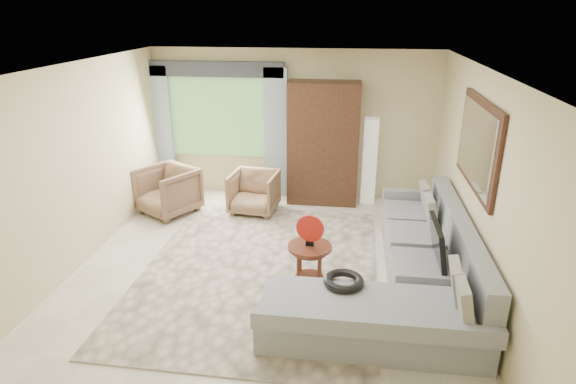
# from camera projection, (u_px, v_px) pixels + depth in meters

# --- Properties ---
(ground) EXTENTS (6.00, 6.00, 0.00)m
(ground) POSITION_uv_depth(u_px,v_px,m) (265.00, 277.00, 6.16)
(ground) COLOR silver
(ground) RESTS_ON ground
(area_rug) EXTENTS (3.05, 4.04, 0.02)m
(area_rug) POSITION_uv_depth(u_px,v_px,m) (260.00, 269.00, 6.33)
(area_rug) COLOR beige
(area_rug) RESTS_ON ground
(sectional_sofa) EXTENTS (2.30, 3.46, 0.90)m
(sectional_sofa) POSITION_uv_depth(u_px,v_px,m) (411.00, 274.00, 5.68)
(sectional_sofa) COLOR gray
(sectional_sofa) RESTS_ON ground
(tv_screen) EXTENTS (0.14, 0.74, 0.48)m
(tv_screen) POSITION_uv_depth(u_px,v_px,m) (438.00, 242.00, 5.50)
(tv_screen) COLOR black
(tv_screen) RESTS_ON sectional_sofa
(garden_hose) EXTENTS (0.43, 0.43, 0.09)m
(garden_hose) POSITION_uv_depth(u_px,v_px,m) (344.00, 281.00, 5.05)
(garden_hose) COLOR black
(garden_hose) RESTS_ON sectional_sofa
(coffee_table) EXTENTS (0.54, 0.54, 0.54)m
(coffee_table) POSITION_uv_depth(u_px,v_px,m) (309.00, 264.00, 5.91)
(coffee_table) COLOR #431D12
(coffee_table) RESTS_ON ground
(red_disc) EXTENTS (0.34, 0.08, 0.34)m
(red_disc) POSITION_uv_depth(u_px,v_px,m) (310.00, 228.00, 5.73)
(red_disc) COLOR red
(red_disc) RESTS_ON coffee_table
(armchair_left) EXTENTS (1.16, 1.17, 0.78)m
(armchair_left) POSITION_uv_depth(u_px,v_px,m) (167.00, 191.00, 7.96)
(armchair_left) COLOR brown
(armchair_left) RESTS_ON ground
(armchair_right) EXTENTS (0.82, 0.84, 0.70)m
(armchair_right) POSITION_uv_depth(u_px,v_px,m) (254.00, 192.00, 8.02)
(armchair_right) COLOR #8B684C
(armchair_right) RESTS_ON ground
(potted_plant) EXTENTS (0.50, 0.45, 0.50)m
(potted_plant) POSITION_uv_depth(u_px,v_px,m) (175.00, 185.00, 8.63)
(potted_plant) COLOR #999999
(potted_plant) RESTS_ON ground
(armoire) EXTENTS (1.20, 0.55, 2.10)m
(armoire) POSITION_uv_depth(u_px,v_px,m) (323.00, 144.00, 8.24)
(armoire) COLOR black
(armoire) RESTS_ON ground
(floor_lamp) EXTENTS (0.24, 0.24, 1.50)m
(floor_lamp) POSITION_uv_depth(u_px,v_px,m) (369.00, 161.00, 8.30)
(floor_lamp) COLOR silver
(floor_lamp) RESTS_ON ground
(window) EXTENTS (1.80, 0.04, 1.40)m
(window) POSITION_uv_depth(u_px,v_px,m) (218.00, 117.00, 8.57)
(window) COLOR #669E59
(window) RESTS_ON wall_back
(curtain_left) EXTENTS (0.40, 0.08, 2.30)m
(curtain_left) POSITION_uv_depth(u_px,v_px,m) (161.00, 130.00, 8.71)
(curtain_left) COLOR #9EB7CC
(curtain_left) RESTS_ON ground
(curtain_right) EXTENTS (0.40, 0.08, 2.30)m
(curtain_right) POSITION_uv_depth(u_px,v_px,m) (276.00, 134.00, 8.45)
(curtain_right) COLOR #9EB7CC
(curtain_right) RESTS_ON ground
(valance) EXTENTS (2.40, 0.12, 0.26)m
(valance) POSITION_uv_depth(u_px,v_px,m) (215.00, 69.00, 8.20)
(valance) COLOR #1E232D
(valance) RESTS_ON wall_back
(wall_mirror) EXTENTS (0.05, 1.70, 1.05)m
(wall_mirror) POSITION_uv_depth(u_px,v_px,m) (477.00, 145.00, 5.56)
(wall_mirror) COLOR black
(wall_mirror) RESTS_ON wall_right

